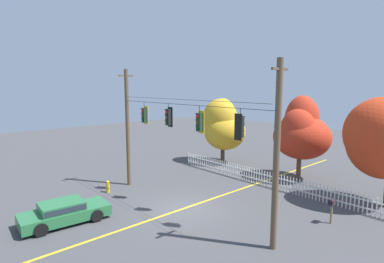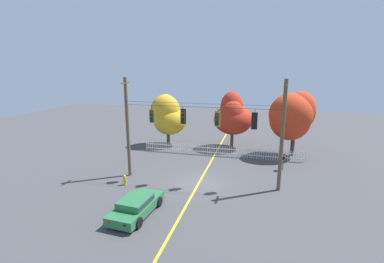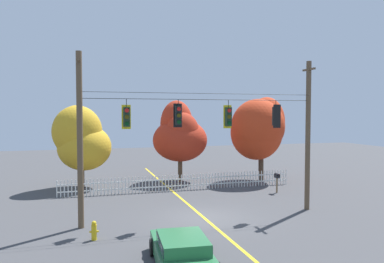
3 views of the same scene
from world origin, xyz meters
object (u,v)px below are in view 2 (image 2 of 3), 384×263
at_px(traffic_signal_westbound_side, 217,119).
at_px(roadside_mailbox, 283,159).
at_px(autumn_maple_mid, 233,116).
at_px(traffic_signal_northbound_secondary, 152,116).
at_px(traffic_signal_northbound_primary, 183,117).
at_px(autumn_oak_far_east, 292,116).
at_px(fire_hydrant, 125,180).
at_px(parked_car, 136,205).
at_px(traffic_signal_southbound_primary, 254,121).
at_px(autumn_maple_near_fence, 167,115).

height_order(traffic_signal_westbound_side, roadside_mailbox, traffic_signal_westbound_side).
relative_size(autumn_maple_mid, roadside_mailbox, 4.79).
bearing_deg(traffic_signal_northbound_secondary, traffic_signal_westbound_side, 0.00).
bearing_deg(traffic_signal_westbound_side, traffic_signal_northbound_primary, -180.00).
relative_size(autumn_oak_far_east, fire_hydrant, 8.13).
bearing_deg(traffic_signal_northbound_primary, parked_car, -103.11).
distance_m(traffic_signal_northbound_primary, traffic_signal_southbound_primary, 5.35).
relative_size(fire_hydrant, roadside_mailbox, 0.62).
bearing_deg(traffic_signal_northbound_secondary, autumn_maple_near_fence, 102.33).
bearing_deg(autumn_oak_far_east, traffic_signal_northbound_secondary, -141.85).
height_order(parked_car, roadside_mailbox, roadside_mailbox).
distance_m(traffic_signal_northbound_secondary, autumn_maple_near_fence, 10.18).
distance_m(autumn_maple_near_fence, parked_car, 16.22).
relative_size(traffic_signal_westbound_side, autumn_maple_near_fence, 0.25).
height_order(traffic_signal_northbound_secondary, traffic_signal_southbound_primary, same).
bearing_deg(parked_car, autumn_oak_far_east, 55.39).
xyz_separation_m(parked_car, fire_hydrant, (-2.79, 3.88, -0.21)).
relative_size(traffic_signal_northbound_secondary, autumn_maple_near_fence, 0.24).
bearing_deg(roadside_mailbox, parked_car, -132.31).
distance_m(traffic_signal_northbound_primary, autumn_maple_mid, 10.78).
xyz_separation_m(traffic_signal_northbound_primary, parked_car, (-1.35, -5.81, -4.60)).
relative_size(autumn_maple_near_fence, autumn_maple_mid, 0.93).
xyz_separation_m(autumn_maple_mid, fire_hydrant, (-6.89, -12.23, -3.20)).
height_order(traffic_signal_westbound_side, autumn_maple_near_fence, traffic_signal_westbound_side).
xyz_separation_m(autumn_maple_near_fence, autumn_oak_far_east, (13.46, -0.92, 0.66)).
height_order(traffic_signal_northbound_primary, traffic_signal_westbound_side, same).
distance_m(traffic_signal_westbound_side, parked_car, 8.38).
xyz_separation_m(traffic_signal_westbound_side, roadside_mailbox, (5.25, 4.35, -4.07)).
relative_size(autumn_oak_far_east, roadside_mailbox, 5.00).
bearing_deg(traffic_signal_southbound_primary, parked_car, -139.19).
relative_size(traffic_signal_westbound_side, fire_hydrant, 1.80).
bearing_deg(traffic_signal_northbound_primary, autumn_maple_near_fence, 115.48).
xyz_separation_m(autumn_maple_mid, parked_car, (-4.10, -16.11, -2.99)).
bearing_deg(autumn_oak_far_east, parked_car, -124.61).
relative_size(traffic_signal_northbound_secondary, fire_hydrant, 1.78).
height_order(traffic_signal_southbound_primary, roadside_mailbox, traffic_signal_southbound_primary).
relative_size(traffic_signal_northbound_primary, traffic_signal_southbound_primary, 0.95).
bearing_deg(traffic_signal_southbound_primary, roadside_mailbox, 59.79).
distance_m(autumn_maple_mid, autumn_oak_far_east, 6.23).
bearing_deg(traffic_signal_northbound_secondary, autumn_maple_mid, 62.88).
relative_size(autumn_maple_near_fence, autumn_oak_far_east, 0.89).
height_order(traffic_signal_northbound_secondary, parked_car, traffic_signal_northbound_secondary).
xyz_separation_m(traffic_signal_northbound_secondary, roadside_mailbox, (10.43, 4.35, -4.07)).
xyz_separation_m(autumn_oak_far_east, parked_car, (-10.14, -14.70, -3.54)).
bearing_deg(autumn_maple_near_fence, autumn_oak_far_east, -3.90).
bearing_deg(traffic_signal_westbound_side, traffic_signal_northbound_secondary, -180.00).
bearing_deg(traffic_signal_westbound_side, traffic_signal_southbound_primary, -0.41).
height_order(traffic_signal_westbound_side, parked_car, traffic_signal_westbound_side).
xyz_separation_m(traffic_signal_northbound_secondary, autumn_maple_mid, (5.28, 10.30, -1.55)).
distance_m(traffic_signal_southbound_primary, parked_car, 9.96).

